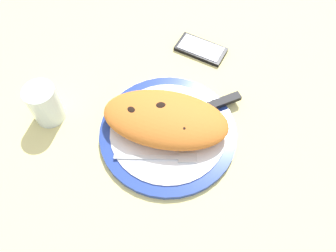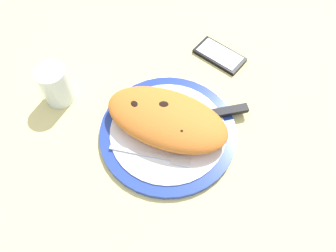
% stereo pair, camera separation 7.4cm
% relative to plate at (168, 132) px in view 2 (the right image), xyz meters
% --- Properties ---
extents(ground_plane, '(1.50, 1.50, 0.03)m').
position_rel_plate_xyz_m(ground_plane, '(0.00, 0.00, -0.02)').
color(ground_plane, '#E5D684').
extents(plate, '(0.31, 0.31, 0.02)m').
position_rel_plate_xyz_m(plate, '(0.00, 0.00, 0.00)').
color(plate, '#233D99').
rests_on(plate, ground_plane).
extents(calzone, '(0.29, 0.19, 0.06)m').
position_rel_plate_xyz_m(calzone, '(-0.01, 0.01, 0.04)').
color(calzone, orange).
rests_on(calzone, plate).
extents(fork, '(0.18, 0.02, 0.00)m').
position_rel_plate_xyz_m(fork, '(-0.01, -0.07, 0.01)').
color(fork, silver).
rests_on(fork, plate).
extents(knife, '(0.22, 0.12, 0.01)m').
position_rel_plate_xyz_m(knife, '(0.09, 0.06, 0.01)').
color(knife, silver).
rests_on(knife, plate).
extents(smartphone, '(0.14, 0.11, 0.01)m').
position_rel_plate_xyz_m(smartphone, '(0.08, 0.26, -0.00)').
color(smartphone, black).
rests_on(smartphone, ground_plane).
extents(water_glass, '(0.07, 0.07, 0.10)m').
position_rel_plate_xyz_m(water_glass, '(-0.27, 0.04, 0.03)').
color(water_glass, silver).
rests_on(water_glass, ground_plane).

